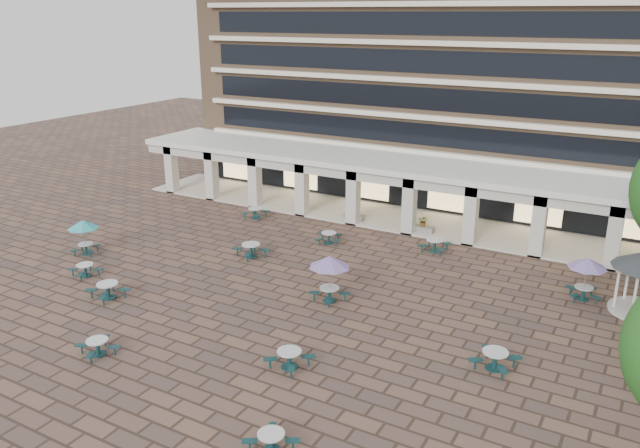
{
  "coord_description": "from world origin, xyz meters",
  "views": [
    {
      "loc": [
        16.58,
        -25.55,
        14.33
      ],
      "look_at": [
        0.49,
        3.0,
        3.18
      ],
      "focal_mm": 35.0,
      "sensor_mm": 36.0,
      "label": 1
    }
  ],
  "objects_px": {
    "picnic_table_0": "(85,269)",
    "picnic_table_2": "(271,440)",
    "planter_left": "(354,213)",
    "picnic_table_1": "(98,346)",
    "planter_right": "(423,226)"
  },
  "relations": [
    {
      "from": "picnic_table_1",
      "to": "planter_right",
      "type": "height_order",
      "value": "planter_right"
    },
    {
      "from": "picnic_table_1",
      "to": "planter_left",
      "type": "relative_size",
      "value": 1.3
    },
    {
      "from": "picnic_table_0",
      "to": "picnic_table_2",
      "type": "bearing_deg",
      "value": -6.31
    },
    {
      "from": "planter_right",
      "to": "picnic_table_1",
      "type": "bearing_deg",
      "value": -107.13
    },
    {
      "from": "picnic_table_0",
      "to": "picnic_table_1",
      "type": "bearing_deg",
      "value": -21.5
    },
    {
      "from": "picnic_table_1",
      "to": "planter_right",
      "type": "distance_m",
      "value": 23.19
    },
    {
      "from": "picnic_table_0",
      "to": "picnic_table_2",
      "type": "distance_m",
      "value": 19.1
    },
    {
      "from": "planter_left",
      "to": "picnic_table_2",
      "type": "bearing_deg",
      "value": -69.94
    },
    {
      "from": "picnic_table_0",
      "to": "picnic_table_2",
      "type": "xyz_separation_m",
      "value": [
        17.63,
        -7.34,
        0.0
      ]
    },
    {
      "from": "picnic_table_0",
      "to": "picnic_table_1",
      "type": "distance_m",
      "value": 9.39
    },
    {
      "from": "picnic_table_2",
      "to": "planter_left",
      "type": "height_order",
      "value": "planter_left"
    },
    {
      "from": "picnic_table_1",
      "to": "planter_right",
      "type": "bearing_deg",
      "value": 93.39
    },
    {
      "from": "planter_left",
      "to": "picnic_table_1",
      "type": "bearing_deg",
      "value": -93.98
    },
    {
      "from": "picnic_table_1",
      "to": "planter_left",
      "type": "xyz_separation_m",
      "value": [
        1.54,
        22.16,
        0.16
      ]
    },
    {
      "from": "picnic_table_2",
      "to": "planter_left",
      "type": "relative_size",
      "value": 1.25
    }
  ]
}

